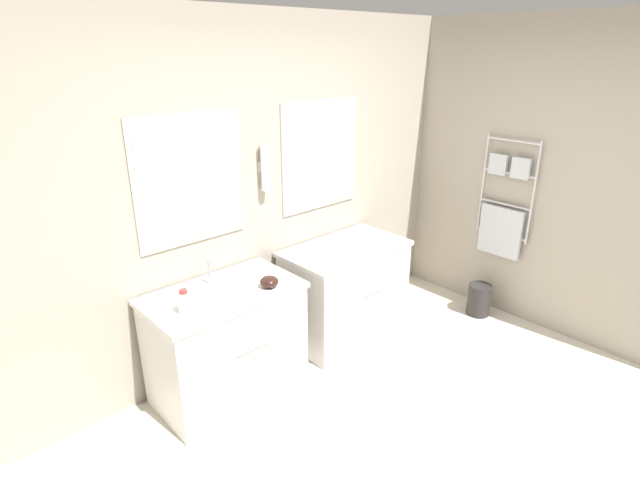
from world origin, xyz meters
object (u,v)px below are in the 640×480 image
waste_bin (479,299)px  vanity_left (230,344)px  vanity_right (348,292)px  amenity_bowl (269,282)px  toiletry_bottle (184,302)px

waste_bin → vanity_left: bearing=166.2°
vanity_right → amenity_bowl: (-0.90, -0.12, 0.44)m
toiletry_bottle → amenity_bowl: size_ratio=1.24×
toiletry_bottle → amenity_bowl: (0.60, -0.06, -0.04)m
vanity_left → toiletry_bottle: 0.58m
toiletry_bottle → waste_bin: size_ratio=0.55×
vanity_right → toiletry_bottle: (-1.50, -0.06, 0.47)m
vanity_left → vanity_right: size_ratio=1.00×
vanity_left → vanity_right: bearing=0.0°
vanity_right → toiletry_bottle: size_ratio=6.46×
toiletry_bottle → amenity_bowl: 0.60m
toiletry_bottle → waste_bin: toiletry_bottle is taller
vanity_right → amenity_bowl: amenity_bowl is taller
vanity_left → toiletry_bottle: bearing=-169.6°
vanity_left → vanity_right: (1.17, 0.00, 0.00)m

